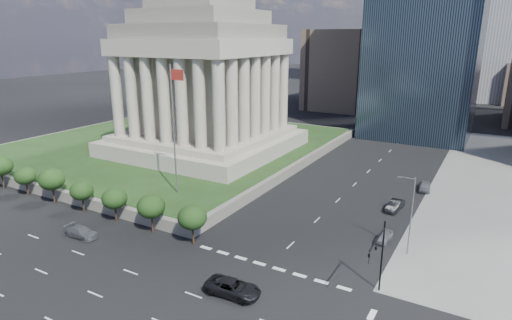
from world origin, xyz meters
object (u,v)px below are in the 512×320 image
Objects in this scene: war_memorial at (203,58)px; pickup_truck at (233,288)px; parked_sedan_near at (384,237)px; suv_grey at (81,232)px; parked_sedan_far at (425,186)px; parked_sedan_mid at (395,206)px; traffic_signal_ne at (378,253)px; flagpole at (174,123)px; street_lamp_north at (410,212)px.

war_memorial is 6.53× the size of pickup_truck.
suv_grey is at bearing -146.10° from parked_sedan_near.
war_memorial reaches higher than parked_sedan_near.
parked_sedan_far is (36.78, 41.69, 0.05)m from suv_grey.
suv_grey is at bearing -132.07° from parked_sedan_mid.
traffic_signal_ne is at bearing -96.23° from parked_sedan_far.
traffic_signal_ne is 1.67× the size of parked_sedan_mid.
flagpole is at bearing -13.81° from suv_grey.
flagpole is 35.95m from street_lamp_north.
pickup_truck is at bearing -112.15° from parked_sedan_near.
parked_sedan_near is (44.12, -20.82, -20.76)m from war_memorial.
parked_sedan_far is (1.38, 22.69, 0.14)m from parked_sedan_near.
suv_grey is at bearing -139.23° from parked_sedan_far.
suv_grey is 45.68m from parked_sedan_mid.
parked_sedan_mid is at bearing -50.12° from suv_grey.
suv_grey is 1.33× the size of parked_sedan_near.
street_lamp_north is 2.19× the size of parked_sedan_far.
flagpole is 20.38m from suv_grey.
street_lamp_north is 2.00× the size of suv_grey.
traffic_signal_ne is 25.32m from parked_sedan_mid.
traffic_signal_ne is 14.45m from parked_sedan_near.
street_lamp_north is (47.33, -23.00, -15.74)m from war_memorial.
traffic_signal_ne is at bearing -75.36° from parked_sedan_mid.
flagpole is (12.17, -24.00, -8.29)m from war_memorial.
suv_grey is at bearing -102.32° from flagpole.
war_memorial reaches higher than flagpole.
parked_sedan_mid reaches higher than parked_sedan_near.
flagpole is 5.31× the size of parked_sedan_near.
parked_sedan_mid is (9.47, 31.24, -0.04)m from pickup_truck.
suv_grey is 1.10× the size of parked_sedan_far.
pickup_truck is at bearing -38.31° from flagpole.
parked_sedan_far is at bearing 84.30° from parked_sedan_mid.
war_memorial is 7.81× the size of suv_grey.
suv_grey is at bearing -156.47° from street_lamp_north.
war_memorial is at bearing 160.42° from parked_sedan_near.
war_memorial is at bearing 35.56° from pickup_truck.
flagpole reaches higher than parked_sedan_far.
parked_sedan_far is at bearing -42.91° from suv_grey.
pickup_truck reaches higher than parked_sedan_mid.
traffic_signal_ne is at bearing -83.19° from suv_grey.
street_lamp_north is at bearing 85.81° from traffic_signal_ne.
war_memorial is at bearing 143.58° from traffic_signal_ne.
pickup_truck is 32.65m from parked_sedan_mid.
war_memorial is at bearing 116.89° from flagpole.
street_lamp_north is (0.83, 11.30, 0.41)m from traffic_signal_ne.
traffic_signal_ne is 1.75× the size of parked_sedan_far.
flagpole is 43.96m from parked_sedan_far.
parked_sedan_near is at bearing 5.69° from flagpole.
war_memorial reaches higher than pickup_truck.
parked_sedan_mid is (34.28, 30.19, 0.06)m from suv_grey.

